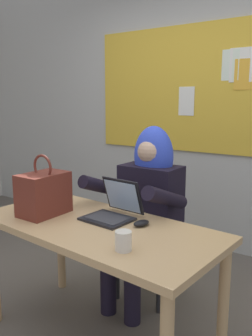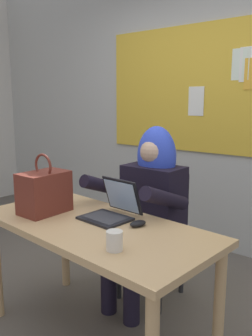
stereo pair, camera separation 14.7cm
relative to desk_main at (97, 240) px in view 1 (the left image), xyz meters
name	(u,v)px [view 1 (the left image)]	position (x,y,z in m)	size (l,w,h in m)	color
ground_plane	(86,335)	(-0.09, -0.01, -0.65)	(24.00, 24.00, 0.00)	#5B544C
wall_back_bulletin	(208,99)	(-0.09, 1.77, 0.81)	(6.65, 1.96, 2.90)	#B2B2AD
desk_main	(97,240)	(0.00, 0.00, 0.00)	(1.49, 0.79, 0.75)	tan
chair_at_desk	(154,226)	(-0.03, 0.70, -0.13)	(0.45, 0.45, 0.92)	black
person_costumed	(146,200)	(-0.03, 0.57, 0.10)	(0.59, 0.60, 1.27)	black
laptop	(113,210)	(0.01, 0.15, 0.15)	(0.30, 0.32, 0.23)	black
computer_mouse	(141,223)	(0.23, 0.12, 0.11)	(0.06, 0.10, 0.03)	black
handbag	(44,193)	(-0.38, -0.05, 0.23)	(0.20, 0.30, 0.38)	maroon
coffee_mug	(123,241)	(0.34, -0.21, 0.14)	(0.08, 0.08, 0.10)	silver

